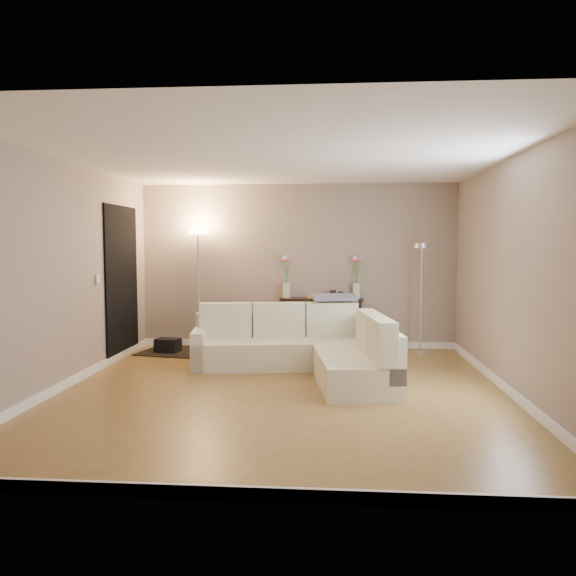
# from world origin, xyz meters

# --- Properties ---
(floor) EXTENTS (5.00, 5.50, 0.01)m
(floor) POSITION_xyz_m (0.00, 0.00, -0.01)
(floor) COLOR olive
(floor) RESTS_ON ground
(ceiling) EXTENTS (5.00, 5.50, 0.01)m
(ceiling) POSITION_xyz_m (0.00, 0.00, 2.60)
(ceiling) COLOR white
(ceiling) RESTS_ON ground
(wall_back) EXTENTS (5.00, 0.02, 2.60)m
(wall_back) POSITION_xyz_m (0.00, 2.76, 1.30)
(wall_back) COLOR gray
(wall_back) RESTS_ON ground
(wall_front) EXTENTS (5.00, 0.02, 2.60)m
(wall_front) POSITION_xyz_m (0.00, -2.76, 1.30)
(wall_front) COLOR gray
(wall_front) RESTS_ON ground
(wall_left) EXTENTS (0.02, 5.50, 2.60)m
(wall_left) POSITION_xyz_m (-2.51, 0.00, 1.30)
(wall_left) COLOR gray
(wall_left) RESTS_ON ground
(wall_right) EXTENTS (0.02, 5.50, 2.60)m
(wall_right) POSITION_xyz_m (2.51, 0.00, 1.30)
(wall_right) COLOR gray
(wall_right) RESTS_ON ground
(baseboard_back) EXTENTS (5.00, 0.03, 0.10)m
(baseboard_back) POSITION_xyz_m (0.00, 2.73, 0.05)
(baseboard_back) COLOR white
(baseboard_back) RESTS_ON ground
(baseboard_front) EXTENTS (5.00, 0.03, 0.10)m
(baseboard_front) POSITION_xyz_m (0.00, -2.73, 0.05)
(baseboard_front) COLOR white
(baseboard_front) RESTS_ON ground
(baseboard_left) EXTENTS (0.03, 5.50, 0.10)m
(baseboard_left) POSITION_xyz_m (-2.48, 0.00, 0.05)
(baseboard_left) COLOR white
(baseboard_left) RESTS_ON ground
(baseboard_right) EXTENTS (0.03, 5.50, 0.10)m
(baseboard_right) POSITION_xyz_m (2.48, 0.00, 0.05)
(baseboard_right) COLOR white
(baseboard_right) RESTS_ON ground
(doorway) EXTENTS (0.02, 1.20, 2.20)m
(doorway) POSITION_xyz_m (-2.48, 1.70, 1.10)
(doorway) COLOR black
(doorway) RESTS_ON ground
(switch_plate) EXTENTS (0.02, 0.08, 0.12)m
(switch_plate) POSITION_xyz_m (-2.48, 0.85, 1.20)
(switch_plate) COLOR white
(switch_plate) RESTS_ON ground
(sectional_sofa) EXTENTS (2.67, 2.38, 0.84)m
(sectional_sofa) POSITION_xyz_m (0.25, 0.97, 0.31)
(sectional_sofa) COLOR beige
(sectional_sofa) RESTS_ON floor
(throw_blanket) EXTENTS (0.66, 0.46, 0.08)m
(throw_blanket) POSITION_xyz_m (0.58, 1.62, 0.91)
(throw_blanket) COLOR slate
(throw_blanket) RESTS_ON sectional_sofa
(console_table) EXTENTS (1.31, 0.37, 0.80)m
(console_table) POSITION_xyz_m (0.30, 2.64, 0.45)
(console_table) COLOR black
(console_table) RESTS_ON floor
(leaning_mirror) EXTENTS (0.92, 0.06, 0.72)m
(leaning_mirror) POSITION_xyz_m (0.38, 2.80, 1.17)
(leaning_mirror) COLOR black
(leaning_mirror) RESTS_ON console_table
(table_decor) EXTENTS (0.55, 0.12, 0.13)m
(table_decor) POSITION_xyz_m (0.38, 2.60, 0.83)
(table_decor) COLOR gold
(table_decor) RESTS_ON console_table
(flower_vase_left) EXTENTS (0.15, 0.12, 0.69)m
(flower_vase_left) POSITION_xyz_m (-0.17, 2.63, 1.09)
(flower_vase_left) COLOR silver
(flower_vase_left) RESTS_ON console_table
(flower_vase_right) EXTENTS (0.15, 0.12, 0.69)m
(flower_vase_right) POSITION_xyz_m (0.94, 2.65, 1.09)
(flower_vase_right) COLOR silver
(flower_vase_right) RESTS_ON console_table
(floor_lamp_lit) EXTENTS (0.31, 0.31, 1.89)m
(floor_lamp_lit) POSITION_xyz_m (-1.55, 2.48, 1.33)
(floor_lamp_lit) COLOR silver
(floor_lamp_lit) RESTS_ON floor
(floor_lamp_unlit) EXTENTS (0.26, 0.26, 1.67)m
(floor_lamp_unlit) POSITION_xyz_m (1.88, 2.29, 1.18)
(floor_lamp_unlit) COLOR silver
(floor_lamp_unlit) RESTS_ON floor
(charcoal_rug) EXTENTS (1.38, 1.13, 0.02)m
(charcoal_rug) POSITION_xyz_m (-1.71, 2.15, 0.01)
(charcoal_rug) COLOR black
(charcoal_rug) RESTS_ON floor
(black_bag) EXTENTS (0.39, 0.30, 0.23)m
(black_bag) POSITION_xyz_m (-1.93, 2.08, 0.11)
(black_bag) COLOR black
(black_bag) RESTS_ON charcoal_rug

